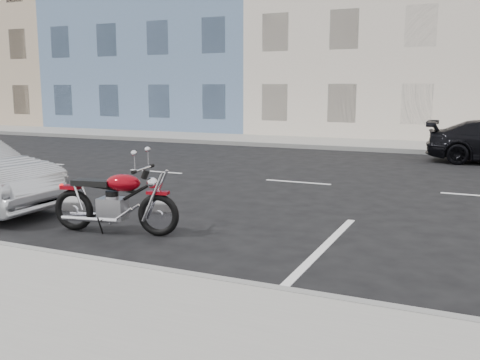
% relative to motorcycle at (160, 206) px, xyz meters
% --- Properties ---
extents(ground, '(120.00, 120.00, 0.00)m').
position_rel_motorcycle_xyz_m(ground, '(2.41, 5.36, -0.47)').
color(ground, black).
rests_on(ground, ground).
extents(sidewalk_far, '(80.00, 3.40, 0.15)m').
position_rel_motorcycle_xyz_m(sidewalk_far, '(-2.59, 14.06, -0.40)').
color(sidewalk_far, gray).
rests_on(sidewalk_far, ground).
extents(curb_far, '(80.00, 0.12, 0.16)m').
position_rel_motorcycle_xyz_m(curb_far, '(-2.59, 12.36, -0.39)').
color(curb_far, gray).
rests_on(curb_far, ground).
extents(bldg_far_west, '(12.00, 12.00, 12.00)m').
position_rel_motorcycle_xyz_m(bldg_far_west, '(-23.59, 21.66, 5.53)').
color(bldg_far_west, tan).
rests_on(bldg_far_west, ground).
extents(bldg_blue, '(12.00, 12.00, 13.00)m').
position_rel_motorcycle_xyz_m(bldg_blue, '(-11.59, 21.66, 6.03)').
color(bldg_blue, slate).
rests_on(bldg_blue, ground).
extents(bldg_cream, '(12.00, 12.00, 11.50)m').
position_rel_motorcycle_xyz_m(bldg_cream, '(0.41, 21.66, 5.28)').
color(bldg_cream, beige).
rests_on(bldg_cream, ground).
extents(motorcycle, '(2.05, 0.75, 1.04)m').
position_rel_motorcycle_xyz_m(motorcycle, '(0.00, 0.00, 0.00)').
color(motorcycle, black).
rests_on(motorcycle, ground).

